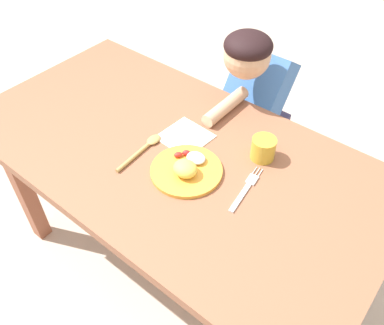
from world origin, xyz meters
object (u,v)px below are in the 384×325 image
fork (246,189)px  spoon (144,148)px  drinking_cup (263,149)px  person (253,119)px  plate (187,169)px

fork → spoon: (-0.36, -0.06, 0.00)m
drinking_cup → person: bearing=123.9°
plate → fork: (0.19, 0.05, -0.01)m
plate → fork: bearing=16.4°
fork → drinking_cup: bearing=5.9°
plate → person: bearing=98.8°
fork → spoon: spoon is taller
plate → spoon: size_ratio=1.07×
spoon → drinking_cup: size_ratio=2.68×
plate → spoon: plate is taller
plate → spoon: (-0.18, -0.01, -0.01)m
spoon → person: person is taller
fork → spoon: 0.37m
fork → spoon: size_ratio=0.96×
fork → drinking_cup: drinking_cup is taller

